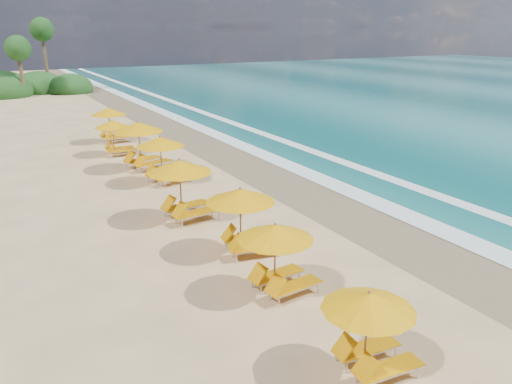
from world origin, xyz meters
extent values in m
plane|color=#D7AF7E|center=(0.00, 0.00, 0.00)|extent=(160.00, 160.00, 0.00)
cube|color=olive|center=(4.00, 0.00, 0.01)|extent=(4.00, 160.00, 0.01)
cube|color=white|center=(5.50, 0.00, 0.03)|extent=(1.20, 160.00, 0.01)
cube|color=white|center=(8.50, 0.00, 0.02)|extent=(0.80, 160.00, 0.01)
cylinder|color=olive|center=(-2.30, -8.89, 0.96)|extent=(0.05, 0.05, 1.92)
cone|color=#DF9704|center=(-2.30, -8.89, 1.76)|extent=(2.13, 2.13, 0.39)
sphere|color=olive|center=(-2.30, -8.89, 1.97)|extent=(0.07, 0.07, 0.07)
cylinder|color=olive|center=(-2.21, -5.06, 1.02)|extent=(0.05, 0.05, 2.05)
cone|color=#DF9704|center=(-2.21, -5.06, 1.87)|extent=(2.30, 2.30, 0.41)
sphere|color=olive|center=(-2.21, -5.06, 2.10)|extent=(0.07, 0.07, 0.07)
cylinder|color=olive|center=(-1.79, -2.21, 1.09)|extent=(0.05, 0.05, 2.18)
cone|color=#DF9704|center=(-1.79, -2.21, 2.00)|extent=(2.62, 2.62, 0.44)
sphere|color=olive|center=(-1.79, -2.21, 2.24)|extent=(0.08, 0.08, 0.08)
cylinder|color=olive|center=(-2.40, 1.52, 1.17)|extent=(0.06, 0.06, 2.35)
cone|color=#DF9704|center=(-2.40, 1.52, 2.15)|extent=(2.66, 2.66, 0.47)
sphere|color=olive|center=(-2.40, 1.52, 2.41)|extent=(0.08, 0.08, 0.08)
cylinder|color=olive|center=(-1.48, 6.47, 1.11)|extent=(0.06, 0.06, 2.22)
cone|color=#DF9704|center=(-1.48, 6.47, 2.04)|extent=(2.82, 2.82, 0.45)
sphere|color=olive|center=(-1.48, 6.47, 2.28)|extent=(0.08, 0.08, 0.08)
cylinder|color=olive|center=(-1.65, 9.36, 1.23)|extent=(0.06, 0.06, 2.46)
cone|color=#DF9704|center=(-1.65, 9.36, 2.25)|extent=(3.10, 3.10, 0.49)
sphere|color=olive|center=(-1.65, 9.36, 2.53)|extent=(0.09, 0.09, 0.09)
cylinder|color=olive|center=(-2.03, 13.20, 1.00)|extent=(0.05, 0.05, 2.00)
cone|color=#DF9704|center=(-2.03, 13.20, 1.83)|extent=(2.18, 2.18, 0.40)
sphere|color=olive|center=(-2.03, 13.20, 2.05)|extent=(0.07, 0.07, 0.07)
cylinder|color=olive|center=(-1.39, 16.75, 1.09)|extent=(0.05, 0.05, 2.17)
cone|color=#DF9704|center=(-1.39, 16.75, 1.99)|extent=(2.43, 2.43, 0.44)
sphere|color=olive|center=(-1.39, 16.75, 2.23)|extent=(0.08, 0.08, 0.08)
ellipsoid|color=#163D14|center=(-6.00, 45.00, 0.62)|extent=(6.40, 6.40, 4.16)
ellipsoid|color=#163D14|center=(-2.00, 47.00, 0.55)|extent=(5.60, 5.60, 3.64)
ellipsoid|color=#163D14|center=(1.00, 45.00, 0.49)|extent=(5.00, 5.00, 3.25)
cylinder|color=brown|center=(-4.00, 43.00, 2.50)|extent=(0.36, 0.36, 5.00)
sphere|color=#163D14|center=(-4.00, 43.00, 5.00)|extent=(2.60, 2.60, 2.60)
cylinder|color=brown|center=(-1.00, 47.00, 3.40)|extent=(0.36, 0.36, 6.80)
sphere|color=#163D14|center=(-1.00, 47.00, 6.80)|extent=(2.60, 2.60, 2.60)
camera|label=1|loc=(-8.72, -15.77, 7.08)|focal=35.64mm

